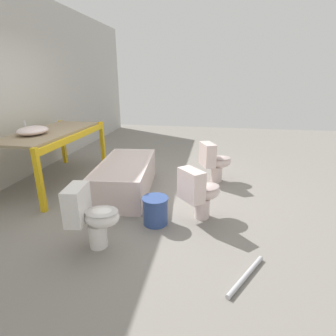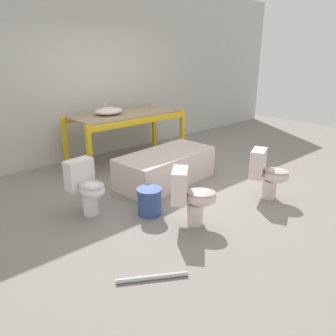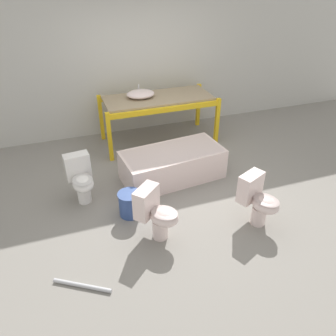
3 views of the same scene
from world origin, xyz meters
name	(u,v)px [view 3 (image 3 of 3)]	position (x,y,z in m)	size (l,w,h in m)	color
ground_plane	(172,179)	(0.00, 0.00, 0.00)	(12.00, 12.00, 0.00)	gray
warehouse_wall_rear	(135,50)	(0.00, 2.10, 1.60)	(10.80, 0.08, 3.20)	beige
shelving_rack	(158,103)	(0.22, 1.38, 0.78)	(2.11, 0.95, 0.90)	yellow
sink_basin	(141,94)	(-0.09, 1.46, 0.96)	(0.51, 0.42, 0.21)	silver
bathtub_main	(173,163)	(0.03, 0.05, 0.28)	(1.66, 0.91, 0.49)	silver
toilet_near	(258,199)	(0.71, -1.32, 0.38)	(0.51, 0.61, 0.69)	silver
toilet_far	(81,178)	(-1.40, -0.06, 0.38)	(0.38, 0.56, 0.69)	white
toilet_extra	(156,212)	(-0.62, -1.14, 0.38)	(0.59, 0.60, 0.69)	silver
bucket_white	(130,203)	(-0.84, -0.62, 0.18)	(0.32, 0.32, 0.35)	#334C8C
loose_pipe	(82,286)	(-1.62, -1.64, 0.02)	(0.59, 0.39, 0.04)	#B7B7BC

